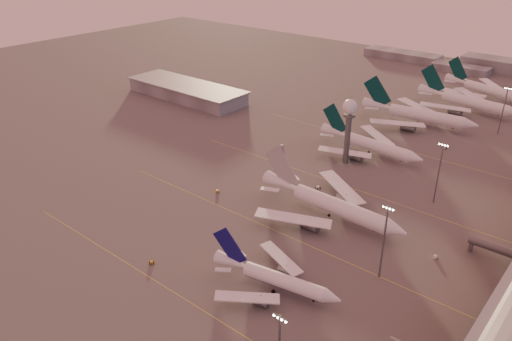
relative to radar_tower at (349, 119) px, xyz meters
The scene contains 21 objects.
ground 121.92m from the radar_tower, 92.39° to the right, with size 700.00×700.00×0.00m, color #585555.
taxiway_markings 71.83m from the radar_tower, 68.66° to the right, with size 180.00×185.25×0.02m.
hangar 127.68m from the radar_tower, behind, with size 82.00×27.00×8.50m.
radar_tower is the anchor object (origin of this frame).
mast_b 82.32m from the radar_tower, 52.43° to the right, with size 3.60×0.56×25.00m.
mast_c 46.66m from the radar_tower, 12.53° to the right, with size 3.60×0.56×25.00m.
mast_d 91.11m from the radar_tower, 61.74° to the left, with size 3.60×0.56×25.00m.
distant_horizon 205.86m from the radar_tower, 90.67° to the left, with size 165.00×37.50×9.00m.
narrowbody_mid 96.26m from the radar_tower, 72.10° to the right, with size 41.20×32.61×16.21m.
widebody_white 51.74m from the radar_tower, 66.21° to the right, with size 61.21×49.00×21.52m.
greentail_a 23.68m from the radar_tower, 76.28° to the left, with size 54.42×43.83×19.76m.
greentail_b 69.05m from the radar_tower, 85.72° to the left, with size 63.17×50.83×22.95m.
greentail_c 109.33m from the radar_tower, 80.50° to the left, with size 61.89×49.68×22.55m.
greentail_d 141.10m from the radar_tower, 82.56° to the left, with size 56.63×45.07×21.17m.
gsv_tug_mid 107.52m from the radar_tower, 94.58° to the right, with size 3.79×3.40×0.93m.
gsv_truck_b 93.92m from the radar_tower, 66.99° to the right, with size 5.65×2.28×2.25m.
gsv_truck_c 65.58m from the radar_tower, 113.14° to the right, with size 5.88×4.81×2.30m.
gsv_catering_b 77.31m from the radar_tower, 37.00° to the right, with size 5.24×2.65×4.22m.
gsv_tug_far 35.96m from the radar_tower, 81.45° to the right, with size 3.43×4.31×1.08m.
gsv_truck_d 38.48m from the radar_tower, behind, with size 2.30×5.56×2.21m.
gsv_tug_hangar 56.31m from the radar_tower, 56.33° to the left, with size 3.62×2.19×1.03m.
Camera 1 is at (103.98, -63.33, 96.19)m, focal length 35.00 mm.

